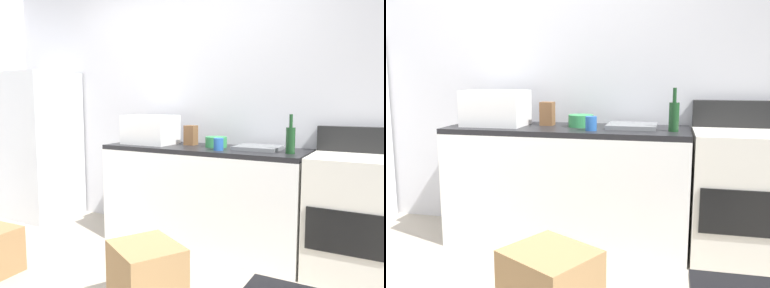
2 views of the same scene
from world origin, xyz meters
The scene contains 11 objects.
wall_back centered at (0.00, 1.55, 1.30)m, with size 5.00×0.10×2.60m, color silver.
kitchen_counter centered at (0.30, 1.20, 0.45)m, with size 1.80×0.60×0.90m.
refrigerator centered at (-1.75, 1.15, 0.81)m, with size 0.68×0.66×1.62m, color silver.
stove_oven centered at (1.52, 1.21, 0.47)m, with size 0.60×0.61×1.10m.
microwave centered at (-0.26, 1.18, 1.04)m, with size 0.46×0.34×0.27m, color white.
sink_basin centered at (0.78, 1.26, 0.92)m, with size 0.36×0.32×0.03m, color slate.
wine_bottle centered at (1.08, 1.13, 1.01)m, with size 0.07×0.07×0.30m.
coffee_mug centered at (0.52, 1.05, 0.95)m, with size 0.08×0.08×0.10m, color #2659A5.
knife_block centered at (0.13, 1.28, 0.99)m, with size 0.10×0.10×0.18m, color brown.
mixing_bowl centered at (0.40, 1.25, 0.95)m, with size 0.19×0.19×0.09m, color #338C4C.
cardboard_box_large centered at (0.50, 0.05, 0.22)m, with size 0.42×0.37×0.44m, color #A37A4C.
Camera 1 is at (1.80, -1.71, 1.28)m, focal length 35.07 mm.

